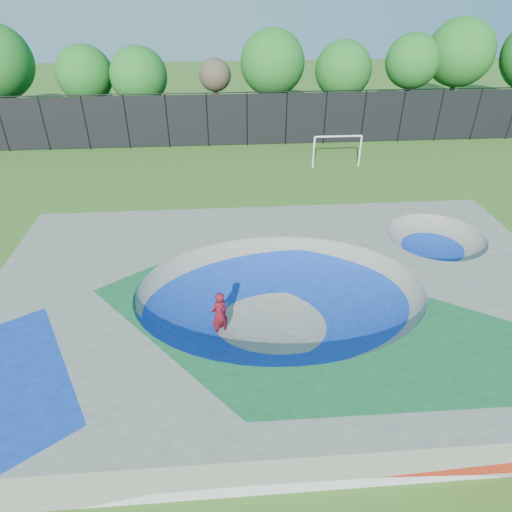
{
  "coord_description": "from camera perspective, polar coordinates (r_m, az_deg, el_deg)",
  "views": [
    {
      "loc": [
        -1.97,
        -13.72,
        11.66
      ],
      "look_at": [
        -0.7,
        3.0,
        1.1
      ],
      "focal_mm": 32.0,
      "sensor_mm": 36.0,
      "label": 1
    }
  ],
  "objects": [
    {
      "name": "skateboard",
      "position": [
        17.48,
        -4.46,
        -9.64
      ],
      "size": [
        0.78,
        0.58,
        0.05
      ],
      "primitive_type": "cube",
      "rotation": [
        0.0,
        0.0,
        0.53
      ],
      "color": "black",
      "rests_on": "ground"
    },
    {
      "name": "skater",
      "position": [
        16.88,
        -4.59,
        -7.28
      ],
      "size": [
        0.84,
        0.77,
        1.92
      ],
      "primitive_type": "imported",
      "rotation": [
        0.0,
        0.0,
        3.72
      ],
      "color": "red",
      "rests_on": "ground"
    },
    {
      "name": "fence",
      "position": [
        36.07,
        -1.13,
        16.82
      ],
      "size": [
        48.09,
        0.09,
        4.04
      ],
      "color": "black",
      "rests_on": "ground"
    },
    {
      "name": "skate_deck",
      "position": [
        17.64,
        3.02,
        -6.06
      ],
      "size": [
        22.0,
        14.0,
        1.5
      ],
      "primitive_type": "cube",
      "color": "gray",
      "rests_on": "ground"
    },
    {
      "name": "treeline",
      "position": [
        40.07,
        0.5,
        23.0
      ],
      "size": [
        53.96,
        7.91,
        8.66
      ],
      "color": "#4B3125",
      "rests_on": "ground"
    },
    {
      "name": "ground",
      "position": [
        18.11,
        2.95,
        -7.92
      ],
      "size": [
        120.0,
        120.0,
        0.0
      ],
      "primitive_type": "plane",
      "color": "#345E1A",
      "rests_on": "ground"
    },
    {
      "name": "soccer_goal",
      "position": [
        32.36,
        10.16,
        13.47
      ],
      "size": [
        3.33,
        0.12,
        2.2
      ],
      "color": "white",
      "rests_on": "ground"
    }
  ]
}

